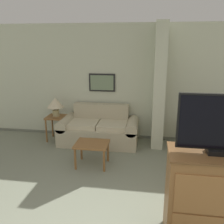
{
  "coord_description": "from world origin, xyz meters",
  "views": [
    {
      "loc": [
        0.38,
        -1.68,
        2.19
      ],
      "look_at": [
        -0.24,
        2.35,
        1.05
      ],
      "focal_mm": 40.0,
      "sensor_mm": 36.0,
      "label": 1
    }
  ],
  "objects_px": {
    "tv_dresser": "(213,200)",
    "tv": "(222,125)",
    "couch": "(99,130)",
    "coffee_table": "(92,146)",
    "table_lamp": "(55,104)"
  },
  "relations": [
    {
      "from": "couch",
      "to": "tv_dresser",
      "type": "relative_size",
      "value": 1.61
    },
    {
      "from": "couch",
      "to": "tv_dresser",
      "type": "bearing_deg",
      "value": -55.86
    },
    {
      "from": "coffee_table",
      "to": "table_lamp",
      "type": "bearing_deg",
      "value": 134.67
    },
    {
      "from": "couch",
      "to": "coffee_table",
      "type": "relative_size",
      "value": 2.91
    },
    {
      "from": "tv_dresser",
      "to": "tv",
      "type": "xyz_separation_m",
      "value": [
        0.0,
        0.0,
        0.86
      ]
    },
    {
      "from": "coffee_table",
      "to": "tv",
      "type": "xyz_separation_m",
      "value": [
        1.72,
        -1.59,
        1.02
      ]
    },
    {
      "from": "couch",
      "to": "tv",
      "type": "relative_size",
      "value": 1.97
    },
    {
      "from": "tv_dresser",
      "to": "tv",
      "type": "bearing_deg",
      "value": 90.0
    },
    {
      "from": "table_lamp",
      "to": "couch",
      "type": "bearing_deg",
      "value": -0.82
    },
    {
      "from": "table_lamp",
      "to": "tv",
      "type": "height_order",
      "value": "tv"
    },
    {
      "from": "coffee_table",
      "to": "tv_dresser",
      "type": "xyz_separation_m",
      "value": [
        1.72,
        -1.59,
        0.17
      ]
    },
    {
      "from": "table_lamp",
      "to": "tv_dresser",
      "type": "bearing_deg",
      "value": -43.75
    },
    {
      "from": "couch",
      "to": "table_lamp",
      "type": "bearing_deg",
      "value": 179.18
    },
    {
      "from": "table_lamp",
      "to": "tv",
      "type": "bearing_deg",
      "value": -43.74
    },
    {
      "from": "couch",
      "to": "coffee_table",
      "type": "xyz_separation_m",
      "value": [
        0.09,
        -1.08,
        0.07
      ]
    }
  ]
}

